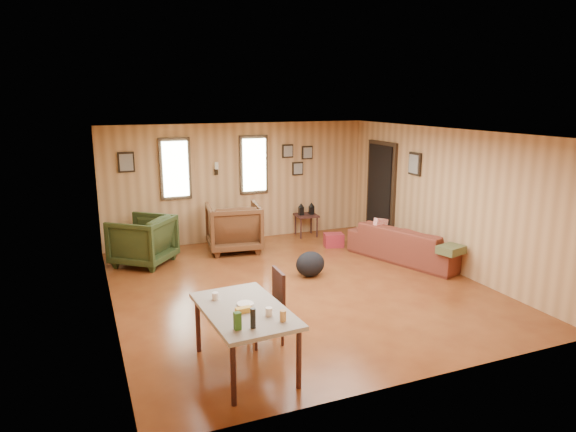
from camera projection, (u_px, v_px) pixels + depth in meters
name	position (u px, v px, depth m)	size (l,w,h in m)	color
room	(301.00, 207.00, 8.10)	(5.54, 6.04, 2.44)	brown
sofa	(408.00, 237.00, 9.28)	(2.16, 0.63, 0.84)	maroon
recliner_brown	(234.00, 225.00, 9.85)	(0.99, 0.92, 1.01)	#522F18
recliner_green	(143.00, 238.00, 9.04)	(0.92, 0.86, 0.95)	#2A3719
end_table	(164.00, 232.00, 9.91)	(0.55, 0.51, 0.63)	#3D1F1B
side_table	(306.00, 213.00, 10.88)	(0.49, 0.49, 0.72)	#3D1F1B
cooler	(334.00, 240.00, 10.18)	(0.42, 0.35, 0.26)	maroon
backpack	(310.00, 264.00, 8.47)	(0.51, 0.39, 0.42)	black
sofa_pillows	(416.00, 240.00, 8.85)	(0.86, 1.75, 0.36)	#4B502C
dining_table	(245.00, 314.00, 5.47)	(0.91, 1.43, 0.91)	gray
dining_chair	(271.00, 302.00, 6.14)	(0.42, 0.42, 0.90)	#2A3719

